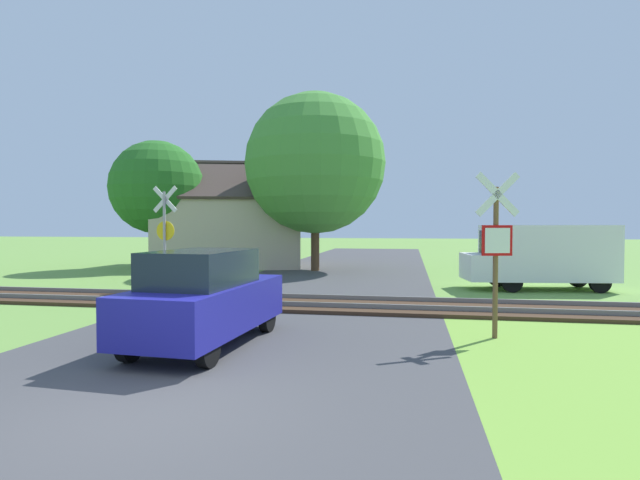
{
  "coord_description": "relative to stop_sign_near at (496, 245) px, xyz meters",
  "views": [
    {
      "loc": [
        3.11,
        -5.37,
        2.24
      ],
      "look_at": [
        0.5,
        9.13,
        1.8
      ],
      "focal_mm": 28.0,
      "sensor_mm": 36.0,
      "label": 1
    }
  ],
  "objects": [
    {
      "name": "mail_truck",
      "position": [
        2.83,
        8.1,
        -0.61
      ],
      "size": [
        5.1,
        2.46,
        2.24
      ],
      "rotation": [
        0.0,
        0.0,
        1.7
      ],
      "color": "white",
      "rests_on": "ground"
    },
    {
      "name": "house",
      "position": [
        -11.43,
        16.02,
        0.14
      ],
      "size": [
        9.3,
        8.66,
        5.78
      ],
      "rotation": [
        0.0,
        0.0,
        0.28
      ],
      "color": "#C6B293",
      "rests_on": "ground"
    },
    {
      "name": "ground_plane",
      "position": [
        -4.79,
        -4.87,
        -1.85
      ],
      "size": [
        160.0,
        160.0,
        0.0
      ],
      "primitive_type": "plane",
      "color": "#6B9942"
    },
    {
      "name": "parked_car",
      "position": [
        -5.4,
        -1.56,
        -0.95
      ],
      "size": [
        1.9,
        4.1,
        1.78
      ],
      "rotation": [
        0.0,
        0.0,
        -0.07
      ],
      "color": "navy",
      "rests_on": "ground"
    },
    {
      "name": "tree_left",
      "position": [
        -14.49,
        13.57,
        2.33
      ],
      "size": [
        4.77,
        4.77,
        6.57
      ],
      "color": "#513823",
      "rests_on": "ground"
    },
    {
      "name": "road_asphalt",
      "position": [
        -4.79,
        -2.87,
        -1.84
      ],
      "size": [
        7.85,
        80.0,
        0.01
      ],
      "primitive_type": "cube",
      "color": "#424244",
      "rests_on": "ground"
    },
    {
      "name": "crossing_sign_far",
      "position": [
        -9.56,
        4.9,
        0.19
      ],
      "size": [
        0.88,
        0.15,
        3.52
      ],
      "rotation": [
        0.0,
        0.0,
        -0.07
      ],
      "color": "#9E9EA5",
      "rests_on": "ground"
    },
    {
      "name": "tree_center",
      "position": [
        -6.25,
        13.8,
        3.4
      ],
      "size": [
        6.86,
        6.86,
        8.68
      ],
      "color": "#513823",
      "rests_on": "ground"
    },
    {
      "name": "rail_track",
      "position": [
        -4.79,
        3.27,
        -1.79
      ],
      "size": [
        60.0,
        2.6,
        0.22
      ],
      "color": "#422D1E",
      "rests_on": "ground"
    },
    {
      "name": "stop_sign_near",
      "position": [
        0.0,
        0.0,
        0.0
      ],
      "size": [
        0.86,
        0.22,
        3.28
      ],
      "rotation": [
        0.0,
        0.0,
        3.35
      ],
      "color": "brown",
      "rests_on": "ground"
    }
  ]
}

